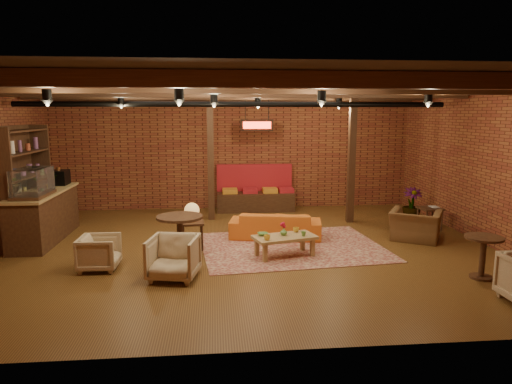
{
  "coord_description": "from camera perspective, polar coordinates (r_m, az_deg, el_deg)",
  "views": [
    {
      "loc": [
        -0.51,
        -8.74,
        2.66
      ],
      "look_at": [
        0.31,
        0.2,
        1.1
      ],
      "focal_mm": 32.0,
      "sensor_mm": 36.0,
      "label": 1
    }
  ],
  "objects": [
    {
      "name": "floor",
      "position": [
        9.15,
        -1.83,
        -7.05
      ],
      "size": [
        10.0,
        10.0,
        0.0
      ],
      "primitive_type": "plane",
      "color": "#422710",
      "rests_on": "ground"
    },
    {
      "name": "ceiling",
      "position": [
        8.77,
        -1.95,
        13.38
      ],
      "size": [
        10.0,
        8.0,
        0.02
      ],
      "primitive_type": "cube",
      "color": "black",
      "rests_on": "wall_back"
    },
    {
      "name": "wall_back",
      "position": [
        12.8,
        -2.95,
        5.08
      ],
      "size": [
        10.0,
        0.02,
        3.2
      ],
      "primitive_type": "cube",
      "color": "maroon",
      "rests_on": "ground"
    },
    {
      "name": "wall_front",
      "position": [
        4.89,
        0.88,
        -2.66
      ],
      "size": [
        10.0,
        0.02,
        3.2
      ],
      "primitive_type": "cube",
      "color": "maroon",
      "rests_on": "ground"
    },
    {
      "name": "wall_right",
      "position": [
        10.39,
        26.87,
        2.93
      ],
      "size": [
        0.02,
        8.0,
        3.2
      ],
      "primitive_type": "cube",
      "color": "maroon",
      "rests_on": "ground"
    },
    {
      "name": "ceiling_beams",
      "position": [
        8.77,
        -1.95,
        12.59
      ],
      "size": [
        9.8,
        6.4,
        0.22
      ],
      "primitive_type": null,
      "color": "black",
      "rests_on": "ceiling"
    },
    {
      "name": "ceiling_pipe",
      "position": [
        10.36,
        -2.46,
        10.89
      ],
      "size": [
        9.6,
        0.12,
        0.12
      ],
      "primitive_type": "cylinder",
      "rotation": [
        0.0,
        1.57,
        0.0
      ],
      "color": "black",
      "rests_on": "ceiling"
    },
    {
      "name": "post_left",
      "position": [
        11.39,
        -5.69,
        4.46
      ],
      "size": [
        0.16,
        0.16,
        3.2
      ],
      "primitive_type": "cube",
      "color": "black",
      "rests_on": "ground"
    },
    {
      "name": "post_right",
      "position": [
        11.29,
        11.86,
        4.25
      ],
      "size": [
        0.16,
        0.16,
        3.2
      ],
      "primitive_type": "cube",
      "color": "black",
      "rests_on": "ground"
    },
    {
      "name": "service_counter",
      "position": [
        10.55,
        -25.05,
        -1.24
      ],
      "size": [
        0.8,
        2.5,
        1.6
      ],
      "primitive_type": null,
      "color": "black",
      "rests_on": "ground"
    },
    {
      "name": "plant_counter",
      "position": [
        10.63,
        -24.35,
        1.19
      ],
      "size": [
        0.35,
        0.39,
        0.3
      ],
      "primitive_type": "imported",
      "color": "#337F33",
      "rests_on": "service_counter"
    },
    {
      "name": "shelving_hutch",
      "position": [
        10.72,
        -27.04,
        0.94
      ],
      "size": [
        0.52,
        2.0,
        2.4
      ],
      "primitive_type": null,
      "color": "black",
      "rests_on": "ground"
    },
    {
      "name": "banquette",
      "position": [
        12.53,
        -0.08,
        -0.08
      ],
      "size": [
        2.1,
        0.7,
        1.0
      ],
      "primitive_type": null,
      "color": "#A81C25",
      "rests_on": "ground"
    },
    {
      "name": "service_sign",
      "position": [
        11.9,
        0.11,
        8.35
      ],
      "size": [
        0.86,
        0.06,
        0.3
      ],
      "primitive_type": "cube",
      "color": "#FC3519",
      "rests_on": "ceiling"
    },
    {
      "name": "ceiling_spotlights",
      "position": [
        8.76,
        -1.94,
        11.16
      ],
      "size": [
        6.4,
        4.4,
        0.28
      ],
      "primitive_type": null,
      "color": "black",
      "rests_on": "ceiling"
    },
    {
      "name": "rug",
      "position": [
        9.26,
        4.5,
        -6.83
      ],
      "size": [
        3.81,
        3.06,
        0.01
      ],
      "primitive_type": "cube",
      "rotation": [
        0.0,
        0.0,
        0.1
      ],
      "color": "maroon",
      "rests_on": "floor"
    },
    {
      "name": "sofa",
      "position": [
        9.84,
        2.44,
        -4.13
      ],
      "size": [
        2.04,
        1.1,
        0.57
      ],
      "primitive_type": "imported",
      "rotation": [
        0.0,
        0.0,
        2.96
      ],
      "color": "#C25A1A",
      "rests_on": "floor"
    },
    {
      "name": "coffee_table",
      "position": [
        8.58,
        3.51,
        -5.77
      ],
      "size": [
        1.26,
        0.86,
        0.65
      ],
      "rotation": [
        0.0,
        0.0,
        0.28
      ],
      "color": "olive",
      "rests_on": "floor"
    },
    {
      "name": "side_table_lamp",
      "position": [
        9.03,
        -8.01,
        -2.73
      ],
      "size": [
        0.48,
        0.48,
        0.93
      ],
      "rotation": [
        0.0,
        0.0,
        0.09
      ],
      "color": "black",
      "rests_on": "floor"
    },
    {
      "name": "round_table_left",
      "position": [
        8.28,
        -9.48,
        -4.82
      ],
      "size": [
        0.82,
        0.82,
        0.86
      ],
      "color": "black",
      "rests_on": "floor"
    },
    {
      "name": "armchair_a",
      "position": [
        8.31,
        -19.01,
        -6.99
      ],
      "size": [
        0.61,
        0.65,
        0.66
      ],
      "primitive_type": "imported",
      "rotation": [
        0.0,
        0.0,
        1.55
      ],
      "color": "beige",
      "rests_on": "floor"
    },
    {
      "name": "armchair_b",
      "position": [
        7.55,
        -10.28,
        -7.81
      ],
      "size": [
        0.87,
        0.84,
        0.78
      ],
      "primitive_type": "imported",
      "rotation": [
        0.0,
        0.0,
        -0.19
      ],
      "color": "beige",
      "rests_on": "floor"
    },
    {
      "name": "armchair_right",
      "position": [
        10.18,
        19.32,
        -3.37
      ],
      "size": [
        1.17,
        1.06,
        0.86
      ],
      "primitive_type": "imported",
      "rotation": [
        0.0,
        0.0,
        2.59
      ],
      "color": "brown",
      "rests_on": "floor"
    },
    {
      "name": "side_table_book",
      "position": [
        11.18,
        20.93,
        -2.01
      ],
      "size": [
        0.52,
        0.52,
        0.55
      ],
      "rotation": [
        0.0,
        0.0,
        0.11
      ],
      "color": "black",
      "rests_on": "floor"
    },
    {
      "name": "round_table_right",
      "position": [
        8.28,
        26.53,
        -6.55
      ],
      "size": [
        0.6,
        0.6,
        0.7
      ],
      "color": "black",
      "rests_on": "floor"
    },
    {
      "name": "plant_tall",
      "position": [
        11.92,
        19.14,
        2.44
      ],
      "size": [
        1.53,
        1.53,
        2.47
      ],
      "primitive_type": "imported",
      "rotation": [
        0.0,
        0.0,
        -0.11
      ],
      "color": "#4C7F4C",
      "rests_on": "floor"
    }
  ]
}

